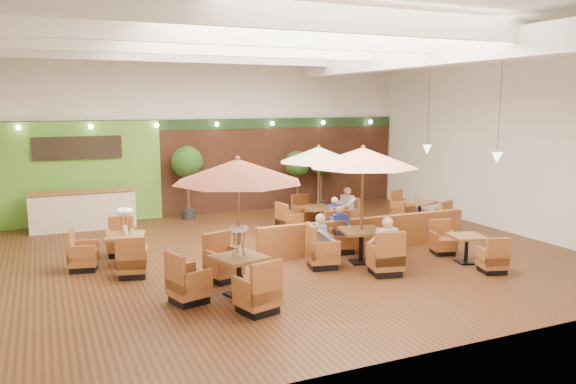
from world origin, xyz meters
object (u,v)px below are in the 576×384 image
topiary_0 (187,165)px  booth_divider (366,234)px  diner_1 (340,224)px  diner_3 (333,213)px  table_5 (420,213)px  table_1 (360,179)px  diner_0 (386,240)px  topiary_2 (321,165)px  topiary_1 (297,166)px  table_4 (466,250)px  table_0 (235,198)px  diner_2 (323,235)px  table_3 (115,248)px  service_counter (83,210)px  table_2 (318,173)px  diner_4 (346,204)px

topiary_0 → booth_divider: bearing=-60.0°
diner_1 → diner_3: diner_1 is taller
booth_divider → topiary_0: topiary_0 is taller
table_5 → table_1: bearing=-162.6°
table_5 → topiary_0: topiary_0 is taller
table_5 → diner_0: (-3.94, -4.01, 0.43)m
table_1 → topiary_2: table_1 is taller
booth_divider → topiary_2: 6.01m
topiary_1 → topiary_2: bearing=0.0°
table_4 → topiary_1: size_ratio=1.14×
table_0 → topiary_0: size_ratio=1.19×
topiary_1 → diner_1: topiary_1 is taller
topiary_2 → diner_2: (-3.39, -6.68, -0.81)m
table_3 → topiary_1: size_ratio=1.26×
table_3 → topiary_0: size_ratio=1.10×
service_counter → table_5: size_ratio=1.16×
table_3 → diner_3: bearing=17.0°
diner_0 → service_counter: bearing=131.5°
service_counter → table_1: table_1 is taller
diner_0 → table_2: bearing=86.6°
booth_divider → service_counter: bearing=140.3°
service_counter → table_3: table_3 is taller
topiary_2 → topiary_1: bearing=-180.0°
table_5 → diner_4: 2.50m
diner_1 → table_4: bearing=158.8°
service_counter → table_0: 7.95m
table_5 → table_2: bearing=154.2°
booth_divider → diner_2: (-1.79, -1.01, 0.35)m
topiary_0 → diner_4: topiary_0 is taller
table_4 → diner_4: 4.48m
booth_divider → diner_1: 0.83m
topiary_1 → diner_4: (0.09, -3.31, -0.80)m
table_2 → table_4: size_ratio=1.07×
booth_divider → diner_2: size_ratio=7.40×
table_3 → topiary_2: size_ratio=1.25×
diner_4 → table_0: bearing=118.3°
table_1 → diner_1: bearing=98.6°
booth_divider → diner_4: diner_4 is taller
booth_divider → diner_3: (-0.19, 1.43, 0.31)m
table_3 → diner_4: 7.02m
diner_0 → diner_1: 2.05m
table_1 → table_5: table_1 is taller
table_2 → topiary_0: 4.52m
service_counter → diner_0: diner_0 is taller
diner_1 → table_0: bearing=51.1°
service_counter → topiary_2: (8.13, 0.20, 0.99)m
booth_divider → diner_3: size_ratio=8.41×
booth_divider → diner_1: diner_1 is taller
table_1 → topiary_0: 7.11m
table_3 → diner_0: bearing=-16.5°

